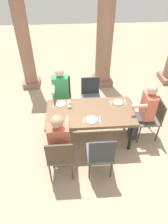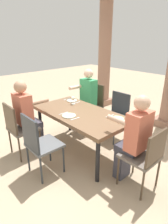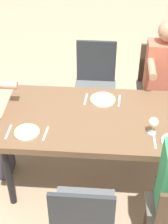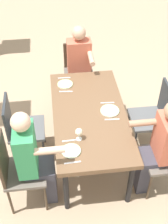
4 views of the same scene
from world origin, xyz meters
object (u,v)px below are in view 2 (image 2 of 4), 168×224
chair_mid_north (116,112)px  diner_guest_third (28,116)px  chair_mid_south (39,142)px  wine_glass_0 (73,99)px  chair_west_south (19,126)px  plate_0 (72,100)px  chair_head_east (146,155)px  stone_column_near (105,55)px  diner_woman_green (133,138)px  plate_2 (117,118)px  diner_man_white (86,99)px  dining_table (80,116)px  chair_west_north (93,103)px  plate_1 (69,116)px

chair_mid_north → diner_guest_third: size_ratio=0.71×
chair_mid_south → wine_glass_0: 1.18m
chair_west_south → plate_0: size_ratio=4.58×
wine_glass_0 → chair_mid_north: bearing=53.9°
chair_head_east → stone_column_near: size_ratio=0.31×
diner_woman_green → plate_0: (-1.63, 0.27, 0.06)m
plate_2 → diner_man_white: bearing=160.3°
plate_2 → chair_mid_south: bearing=-114.1°
dining_table → chair_mid_north: bearing=83.7°
dining_table → wine_glass_0: (-0.41, 0.17, 0.18)m
dining_table → chair_mid_north: chair_mid_north is taller
chair_west_north → chair_mid_south: size_ratio=1.01×
dining_table → stone_column_near: stone_column_near is taller
dining_table → plate_0: (-0.57, 0.27, 0.08)m
diner_guest_third → stone_column_near: bearing=107.7°
chair_head_east → stone_column_near: bearing=141.3°
chair_mid_south → plate_0: size_ratio=4.66×
diner_woman_green → plate_0: size_ratio=6.30×
chair_west_north → diner_guest_third: 1.54m
diner_man_white → plate_0: (0.01, -0.39, 0.05)m
chair_mid_north → diner_man_white: (-0.67, -0.19, 0.17)m
dining_table → plate_2: (0.59, 0.25, 0.08)m
diner_guest_third → plate_2: (1.16, 0.92, 0.06)m
diner_woman_green → plate_0: 1.65m
chair_mid_north → diner_guest_third: bearing=-113.4°
chair_west_north → diner_woman_green: size_ratio=0.75×
diner_guest_third → plate_2: size_ratio=6.26×
dining_table → wine_glass_0: bearing=157.1°
stone_column_near → plate_1: size_ratio=12.74×
diner_woman_green → plate_2: 0.53m
diner_guest_third → diner_woman_green: bearing=22.5°
chair_west_south → chair_mid_north: 1.83m
chair_west_north → stone_column_near: stone_column_near is taller
chair_mid_north → plate_2: bearing=-50.8°
chair_head_east → diner_man_white: (-1.84, 0.66, 0.17)m
stone_column_near → wine_glass_0: stone_column_near is taller
diner_guest_third → stone_column_near: (-0.92, 2.89, 0.74)m
plate_0 → chair_west_north: bearing=90.6°
chair_west_north → plate_2: 1.33m
wine_glass_0 → plate_1: bearing=-45.4°
chair_west_north → diner_woman_green: bearing=-27.8°
chair_west_south → plate_1: (0.58, 0.61, 0.20)m
stone_column_near → plate_2: 2.94m
chair_mid_south → plate_0: bearing=120.3°
plate_1 → chair_west_south: bearing=-133.3°
plate_0 → plate_1: bearing=-42.0°
chair_head_east → wine_glass_0: 1.70m
chair_mid_north → plate_2: size_ratio=4.41×
chair_west_north → plate_1: bearing=-62.3°
plate_0 → plate_1: same height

